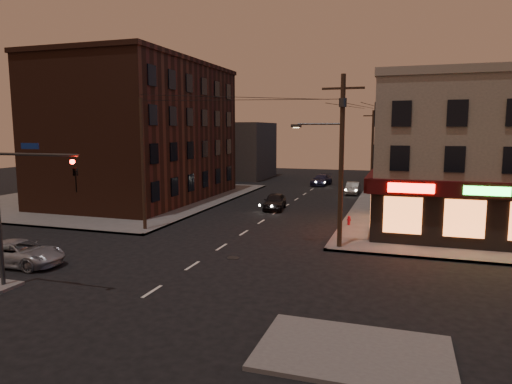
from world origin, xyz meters
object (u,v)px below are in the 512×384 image
at_px(suv_cross, 19,253).
at_px(fire_hydrant, 349,220).
at_px(sedan_near, 275,201).
at_px(sedan_far, 321,180).
at_px(sedan_mid, 353,188).

bearing_deg(suv_cross, fire_hydrant, -48.98).
xyz_separation_m(sedan_near, sedan_far, (0.84, 18.94, -0.05)).
height_order(sedan_near, fire_hydrant, sedan_near).
bearing_deg(sedan_far, suv_cross, -95.87).
relative_size(sedan_near, sedan_far, 0.91).
xyz_separation_m(sedan_mid, fire_hydrant, (1.62, -17.57, -0.13)).
xyz_separation_m(sedan_near, fire_hydrant, (7.12, -5.40, -0.20)).
bearing_deg(fire_hydrant, sedan_far, 104.46).
bearing_deg(sedan_near, fire_hydrant, -44.07).
relative_size(suv_cross, sedan_far, 1.02).
height_order(sedan_far, fire_hydrant, sedan_far).
height_order(suv_cross, sedan_far, sedan_far).
distance_m(sedan_mid, fire_hydrant, 17.64).
bearing_deg(sedan_near, sedan_far, 80.57).
height_order(sedan_mid, fire_hydrant, sedan_mid).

